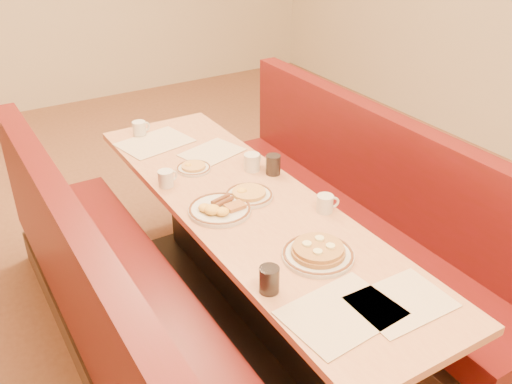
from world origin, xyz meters
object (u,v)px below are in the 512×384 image
booth_right (356,228)px  coffee_mug_b (166,178)px  soda_tumbler_near (269,280)px  diner_table (250,264)px  booth_left (118,314)px  coffee_mug_c (252,162)px  coffee_mug_a (326,203)px  soda_tumbler_mid (273,165)px  pancake_plate (318,253)px  eggs_plate (219,209)px  coffee_mug_d (140,128)px

booth_right → coffee_mug_b: 1.17m
coffee_mug_b → soda_tumbler_near: size_ratio=1.03×
diner_table → soda_tumbler_near: 0.81m
booth_left → coffee_mug_b: (0.46, 0.39, 0.43)m
booth_right → coffee_mug_c: size_ratio=20.24×
coffee_mug_a → soda_tumbler_near: soda_tumbler_near is taller
diner_table → soda_tumbler_near: (-0.28, -0.63, 0.43)m
booth_left → soda_tumbler_near: 0.89m
soda_tumbler_mid → coffee_mug_c: bearing=125.0°
pancake_plate → eggs_plate: pancake_plate is taller
coffee_mug_a → eggs_plate: bearing=167.0°
booth_left → booth_right: same height
coffee_mug_d → coffee_mug_a: bearing=-80.9°
eggs_plate → coffee_mug_b: bearing=106.2°
booth_left → soda_tumbler_mid: (1.01, 0.21, 0.44)m
coffee_mug_a → coffee_mug_d: (-0.43, 1.35, 0.00)m
coffee_mug_b → coffee_mug_c: size_ratio=0.94×
booth_right → soda_tumbler_near: bearing=-148.2°
coffee_mug_a → soda_tumbler_mid: soda_tumbler_mid is taller
booth_left → coffee_mug_a: (1.02, -0.25, 0.43)m
eggs_plate → coffee_mug_c: 0.49m
diner_table → soda_tumbler_mid: 0.56m
booth_left → pancake_plate: size_ratio=8.00×
diner_table → soda_tumbler_mid: soda_tumbler_mid is taller
coffee_mug_c → coffee_mug_b: bearing=150.7°
booth_left → coffee_mug_b: size_ratio=21.60×
booth_left → soda_tumbler_near: booth_left is taller
eggs_plate → soda_tumbler_mid: bearing=25.0°
booth_right → coffee_mug_d: 1.48m
eggs_plate → coffee_mug_d: bearing=89.3°
pancake_plate → coffee_mug_a: (0.26, 0.29, 0.02)m
pancake_plate → coffee_mug_c: coffee_mug_c is taller
diner_table → coffee_mug_c: bearing=56.7°
coffee_mug_a → booth_left: bearing=-176.8°
booth_left → coffee_mug_a: booth_left is taller
coffee_mug_c → soda_tumbler_mid: 0.13m
soda_tumbler_mid → pancake_plate: bearing=-108.8°
booth_right → pancake_plate: size_ratio=8.00×
booth_left → soda_tumbler_near: bearing=-54.2°
coffee_mug_a → coffee_mug_d: coffee_mug_d is taller
booth_right → coffee_mug_d: bearing=128.8°
pancake_plate → coffee_mug_b: (-0.30, 0.94, 0.02)m
coffee_mug_c → soda_tumbler_near: size_ratio=1.10×
diner_table → booth_left: booth_left is taller
coffee_mug_d → soda_tumbler_mid: 0.99m
booth_right → booth_left: bearing=180.0°
coffee_mug_b → coffee_mug_c: coffee_mug_c is taller
soda_tumbler_near → pancake_plate: bearing=15.2°
booth_right → soda_tumbler_near: booth_right is taller
coffee_mug_d → soda_tumbler_near: bearing=-102.9°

